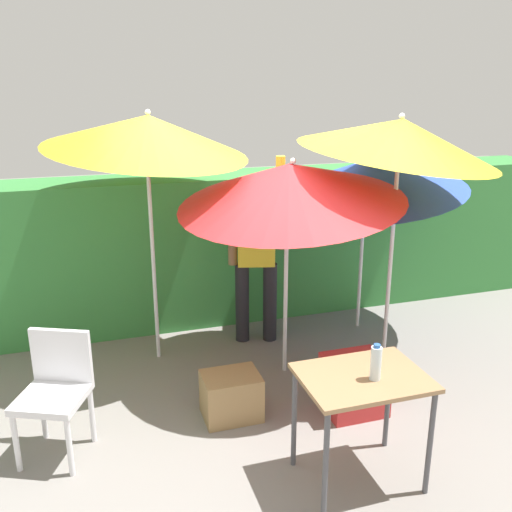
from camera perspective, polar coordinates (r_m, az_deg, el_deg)
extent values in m
plane|color=gray|center=(5.10, 1.03, -12.85)|extent=(24.00, 24.00, 0.00)
cube|color=#38843D|center=(6.25, -3.72, 0.96)|extent=(8.00, 0.70, 1.60)
cylinder|color=silver|center=(5.01, 3.01, -3.47)|extent=(0.04, 0.04, 1.58)
cone|color=red|center=(4.74, 3.45, 7.32)|extent=(1.97, 1.95, 0.71)
sphere|color=silver|center=(4.69, 3.74, 9.54)|extent=(0.05, 0.05, 0.05)
cylinder|color=silver|center=(5.27, -10.32, -0.37)|extent=(0.04, 0.04, 1.97)
cone|color=yellow|center=(5.06, -10.89, 12.06)|extent=(1.81, 1.80, 0.61)
sphere|color=silver|center=(5.06, -10.86, 14.05)|extent=(0.05, 0.05, 0.05)
cylinder|color=silver|center=(6.04, 10.53, -0.55)|extent=(0.04, 0.04, 1.47)
cone|color=blue|center=(5.81, 11.21, 7.89)|extent=(1.99, 1.96, 0.69)
sphere|color=silver|center=(5.77, 11.51, 9.70)|extent=(0.05, 0.05, 0.05)
cylinder|color=silver|center=(5.18, 13.37, -0.93)|extent=(0.04, 0.04, 1.96)
cone|color=yellow|center=(4.97, 14.33, 11.57)|extent=(1.74, 1.72, 0.62)
sphere|color=silver|center=(4.98, 14.50, 13.50)|extent=(0.05, 0.05, 0.05)
cylinder|color=black|center=(5.74, 1.41, -4.67)|extent=(0.14, 0.14, 0.82)
cylinder|color=black|center=(5.73, -1.39, -4.71)|extent=(0.14, 0.14, 0.82)
cube|color=yellow|center=(5.51, 0.01, 1.96)|extent=(0.40, 0.31, 0.56)
sphere|color=#8C6647|center=(5.42, 0.01, 5.94)|extent=(0.22, 0.22, 0.22)
cylinder|color=yellow|center=(5.41, 2.46, 7.09)|extent=(0.11, 0.11, 0.56)
cylinder|color=#8C6647|center=(5.51, -2.38, 1.73)|extent=(0.11, 0.11, 0.52)
cylinder|color=silver|center=(4.35, -23.02, -16.95)|extent=(0.04, 0.04, 0.44)
cylinder|color=silver|center=(4.19, -18.27, -17.82)|extent=(0.04, 0.04, 0.44)
cylinder|color=silver|center=(4.63, -20.67, -14.45)|extent=(0.04, 0.04, 0.44)
cylinder|color=silver|center=(4.47, -16.19, -15.13)|extent=(0.04, 0.04, 0.44)
cube|color=silver|center=(4.28, -19.88, -13.31)|extent=(0.58, 0.58, 0.05)
cube|color=silver|center=(4.33, -19.03, -9.44)|extent=(0.42, 0.22, 0.40)
cube|color=red|center=(4.72, 9.85, -12.65)|extent=(0.47, 0.39, 0.46)
cube|color=#9E7A4C|center=(4.60, -2.51, -13.90)|extent=(0.45, 0.35, 0.37)
cylinder|color=#4C4C51|center=(4.29, 13.16, -13.99)|extent=(0.04, 0.04, 0.75)
cylinder|color=#4C4C51|center=(4.01, 3.87, -15.95)|extent=(0.04, 0.04, 0.75)
cylinder|color=#4C4C51|center=(3.93, 17.13, -17.59)|extent=(0.04, 0.04, 0.75)
cylinder|color=#4C4C51|center=(3.62, 7.03, -20.23)|extent=(0.04, 0.04, 0.75)
cube|color=#99724C|center=(3.74, 10.73, -11.94)|extent=(0.80, 0.60, 0.03)
cylinder|color=silver|center=(3.65, 11.98, -10.53)|extent=(0.07, 0.07, 0.22)
cylinder|color=#2D60B7|center=(3.60, 12.10, -8.85)|extent=(0.04, 0.04, 0.02)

